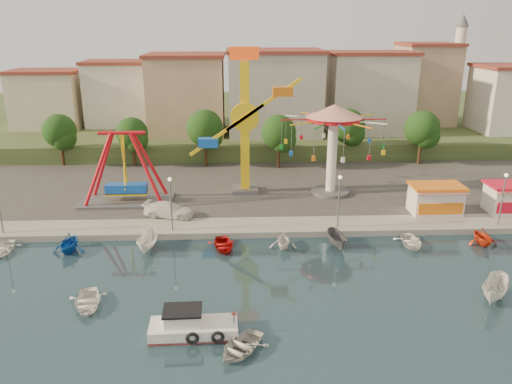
{
  "coord_description": "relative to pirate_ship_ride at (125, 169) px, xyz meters",
  "views": [
    {
      "loc": [
        -1.8,
        -31.58,
        19.41
      ],
      "look_at": [
        0.09,
        14.0,
        4.0
      ],
      "focal_mm": 35.0,
      "sensor_mm": 36.0,
      "label": 1
    }
  ],
  "objects": [
    {
      "name": "ground",
      "position": [
        13.94,
        -21.22,
        -4.39
      ],
      "size": [
        200.0,
        200.0,
        0.0
      ],
      "primitive_type": "plane",
      "color": "#132935",
      "rests_on": "ground"
    },
    {
      "name": "quay_deck",
      "position": [
        13.94,
        40.78,
        -4.09
      ],
      "size": [
        200.0,
        100.0,
        0.6
      ],
      "primitive_type": "cube",
      "color": "#9E998E",
      "rests_on": "ground"
    },
    {
      "name": "asphalt_pad",
      "position": [
        13.94,
        8.78,
        -3.79
      ],
      "size": [
        90.0,
        28.0,
        0.01
      ],
      "primitive_type": "cube",
      "color": "#4C4944",
      "rests_on": "quay_deck"
    },
    {
      "name": "hill_terrace",
      "position": [
        13.94,
        45.78,
        -2.89
      ],
      "size": [
        200.0,
        60.0,
        3.0
      ],
      "primitive_type": "cube",
      "color": "#384C26",
      "rests_on": "ground"
    },
    {
      "name": "pirate_ship_ride",
      "position": [
        0.0,
        0.0,
        0.0
      ],
      "size": [
        10.0,
        5.0,
        8.0
      ],
      "color": "#59595E",
      "rests_on": "quay_deck"
    },
    {
      "name": "kamikaze_tower",
      "position": [
        13.62,
        2.84,
        3.99
      ],
      "size": [
        8.47,
        3.1,
        16.5
      ],
      "color": "#59595E",
      "rests_on": "quay_deck"
    },
    {
      "name": "wave_swinger",
      "position": [
        23.08,
        1.98,
        3.8
      ],
      "size": [
        11.6,
        11.6,
        10.4
      ],
      "color": "#59595E",
      "rests_on": "quay_deck"
    },
    {
      "name": "booth_left",
      "position": [
        32.84,
        -4.73,
        -2.23
      ],
      "size": [
        5.4,
        3.78,
        3.08
      ],
      "color": "white",
      "rests_on": "quay_deck"
    },
    {
      "name": "booth_mid",
      "position": [
        40.99,
        -4.73,
        -2.23
      ],
      "size": [
        5.4,
        3.78,
        3.08
      ],
      "color": "white",
      "rests_on": "quay_deck"
    },
    {
      "name": "lamp_post_1",
      "position": [
        5.94,
        -8.22,
        -1.29
      ],
      "size": [
        0.14,
        0.14,
        5.0
      ],
      "primitive_type": "cylinder",
      "color": "#59595E",
      "rests_on": "quay_deck"
    },
    {
      "name": "lamp_post_2",
      "position": [
        21.94,
        -8.22,
        -1.29
      ],
      "size": [
        0.14,
        0.14,
        5.0
      ],
      "primitive_type": "cylinder",
      "color": "#59595E",
      "rests_on": "quay_deck"
    },
    {
      "name": "lamp_post_3",
      "position": [
        37.94,
        -8.22,
        -1.29
      ],
      "size": [
        0.14,
        0.14,
        5.0
      ],
      "primitive_type": "cylinder",
      "color": "#59595E",
      "rests_on": "quay_deck"
    },
    {
      "name": "tree_0",
      "position": [
        -12.06,
        15.76,
        1.08
      ],
      "size": [
        4.6,
        4.6,
        7.19
      ],
      "color": "#382314",
      "rests_on": "quay_deck"
    },
    {
      "name": "tree_1",
      "position": [
        -2.06,
        15.02,
        0.81
      ],
      "size": [
        4.35,
        4.35,
        6.8
      ],
      "color": "#382314",
      "rests_on": "quay_deck"
    },
    {
      "name": "tree_2",
      "position": [
        7.94,
        14.59,
        1.52
      ],
      "size": [
        5.02,
        5.02,
        7.85
      ],
      "color": "#382314",
      "rests_on": "quay_deck"
    },
    {
      "name": "tree_3",
      "position": [
        17.94,
        13.15,
        1.16
      ],
      "size": [
        4.68,
        4.68,
        7.32
      ],
      "color": "#382314",
      "rests_on": "quay_deck"
    },
    {
      "name": "tree_4",
      "position": [
        27.94,
        16.14,
        1.35
      ],
      "size": [
        4.86,
        4.86,
        7.6
      ],
      "color": "#382314",
      "rests_on": "quay_deck"
    },
    {
      "name": "tree_5",
      "position": [
        37.94,
        14.32,
        1.31
      ],
      "size": [
        4.83,
        4.83,
        7.54
      ],
      "color": "#382314",
      "rests_on": "quay_deck"
    },
    {
      "name": "building_0",
      "position": [
        -19.43,
        24.85,
        4.54
      ],
      "size": [
        9.26,
        9.53,
        11.87
      ],
      "primitive_type": "cube",
      "color": "beige",
      "rests_on": "hill_terrace"
    },
    {
      "name": "building_1",
      "position": [
        -7.39,
        30.17,
        2.92
      ],
      "size": [
        12.33,
        9.01,
        8.63
      ],
      "primitive_type": "cube",
      "color": "silver",
      "rests_on": "hill_terrace"
    },
    {
      "name": "building_2",
      "position": [
        5.75,
        30.74,
        4.22
      ],
      "size": [
        11.95,
        9.28,
        11.23
      ],
      "primitive_type": "cube",
      "color": "tan",
      "rests_on": "hill_terrace"
    },
    {
      "name": "building_3",
      "position": [
        19.54,
        27.59,
        3.2
      ],
      "size": [
        12.59,
        10.5,
        9.2
      ],
      "primitive_type": "cube",
      "color": "beige",
      "rests_on": "hill_terrace"
    },
    {
      "name": "building_4",
      "position": [
        33.01,
        30.99,
        3.22
      ],
      "size": [
        10.75,
        9.23,
        9.24
      ],
      "primitive_type": "cube",
      "color": "beige",
      "rests_on": "hill_terrace"
    },
    {
      "name": "building_5",
      "position": [
        46.31,
        29.12,
        4.21
      ],
      "size": [
        12.77,
        10.96,
        11.21
      ],
      "primitive_type": "cube",
      "color": "tan",
      "rests_on": "hill_terrace"
    },
    {
      "name": "minaret",
      "position": [
        49.94,
        32.78,
        8.15
      ],
      "size": [
        2.8,
        2.8,
        18.0
      ],
      "color": "silver",
      "rests_on": "hill_terrace"
    },
    {
      "name": "cabin_motorboat",
      "position": [
        9.07,
        -24.56,
        -3.85
      ],
      "size": [
        5.81,
        2.46,
        2.02
      ],
      "rotation": [
        0.0,
        0.0,
        0.03
      ],
      "color": "white",
      "rests_on": "ground"
    },
    {
      "name": "rowboat_a",
      "position": [
        1.26,
        -20.79,
        -4.0
      ],
      "size": [
        3.5,
        4.34,
        0.8
      ],
      "primitive_type": "imported",
      "rotation": [
        0.0,
        0.0,
        0.21
      ],
      "color": "white",
      "rests_on": "ground"
    },
    {
      "name": "rowboat_b",
      "position": [
        12.27,
        -26.48,
        -4.0
      ],
      "size": [
        4.37,
        4.64,
        0.78
      ],
      "primitive_type": "imported",
      "rotation": [
        0.0,
        0.0,
        -0.61
      ],
      "color": "silver",
      "rests_on": "ground"
    },
    {
      "name": "skiff",
      "position": [
        31.17,
        -21.02,
        -3.57
      ],
      "size": [
        3.87,
        4.33,
        1.64
      ],
      "primitive_type": "imported",
      "rotation": [
        0.0,
        0.0,
        -0.66
      ],
      "color": "silver",
      "rests_on": "ground"
    },
    {
      "name": "van",
      "position": [
        5.19,
        -4.67,
        -3.05
      ],
      "size": [
        5.46,
        3.23,
        1.48
      ],
      "primitive_type": "imported",
      "rotation": [
        0.0,
        0.0,
        1.33
      ],
      "color": "white",
      "rests_on": "quay_deck"
    },
    {
      "name": "moored_boat_0",
      "position": [
        -8.92,
        -11.42,
        -4.01
      ],
      "size": [
        2.63,
        3.68,
        0.76
      ],
      "primitive_type": "imported",
      "rotation": [
        0.0,
        0.0,
        -0.0
      ],
      "color": "white",
      "rests_on": "ground"
    },
    {
      "name": "moored_boat_1",
      "position": [
        -2.91,
        -11.42,
        -3.52
      ],
      "size": [
        3.09,
        3.51,
        1.75
      ],
      "primitive_type": "imported",
      "rotation": [
        0.0,
        0.0,
        -0.07
      ],
      "color": "#1351AC",
      "rests_on": "ground"
    },
    {
      "name": "moored_boat_2",
      "position": [
        4.09,
        -11.42,
        -3.63
      ],
      "size": [
        1.83,
        4.09,
        1.53
      ],
      "primitive_type": "imported",
      "rotation": [
        0.0,
        0.0,
        -0.08
      ],
      "color": "silver",
      "rests_on": "ground"
    },
    {
      "name": "moored_boat_3",
      "position": [
        10.89,
        -11.42,
        -4.01
      ],
      "size": [
        3.12,
        4.01,
        0.76
      ],
      "primitive_type": "imported",
      "rotation": [
        0.0,
        0.0,
        0.14
      ],
      "color": "#B3100E",
      "rests_on": "ground"
    },
    {
      "name": "moored_boat_4",
      "position": [
        16.33,
        -11.42,
        -3.64
      ],
      "size": [
        2.67,
        3.04,
        1.51
      ],
      "primitive_type": "imported",
      "rotation": [
        0.0,
        0.0,
        -0.07
      ],
      "color": "white",
      "rests_on": "ground"
    },
    {
      "name": "moored_boat_5",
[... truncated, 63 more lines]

